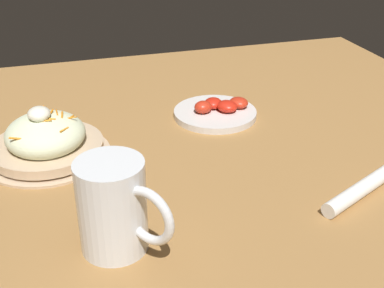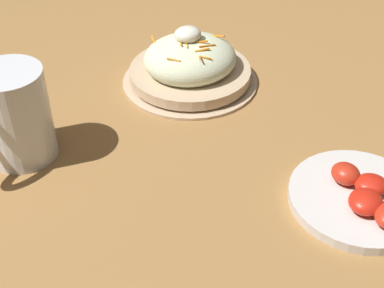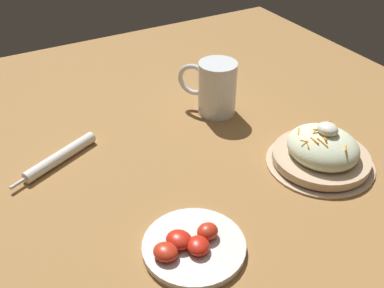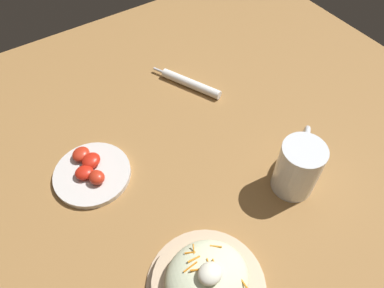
{
  "view_description": "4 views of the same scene",
  "coord_description": "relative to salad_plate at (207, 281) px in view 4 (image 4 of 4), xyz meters",
  "views": [
    {
      "loc": [
        0.68,
        -0.2,
        0.46
      ],
      "look_at": [
        -0.03,
        0.01,
        0.07
      ],
      "focal_mm": 47.5,
      "sensor_mm": 36.0,
      "label": 1
    },
    {
      "loc": [
        0.14,
        0.49,
        0.48
      ],
      "look_at": [
        -0.07,
        0.02,
        0.07
      ],
      "focal_mm": 49.87,
      "sensor_mm": 36.0,
      "label": 2
    },
    {
      "loc": [
        -0.72,
        0.4,
        0.6
      ],
      "look_at": [
        -0.07,
        0.03,
        0.07
      ],
      "focal_mm": 42.87,
      "sensor_mm": 36.0,
      "label": 3
    },
    {
      "loc": [
        -0.31,
        -0.37,
        0.7
      ],
      "look_at": [
        -0.05,
        0.03,
        0.08
      ],
      "focal_mm": 33.35,
      "sensor_mm": 36.0,
      "label": 4
    }
  ],
  "objects": [
    {
      "name": "ground_plane",
      "position": [
        0.18,
        0.22,
        -0.03
      ],
      "size": [
        1.43,
        1.43,
        0.0
      ],
      "primitive_type": "plane",
      "color": "#9E703D"
    },
    {
      "name": "salad_plate",
      "position": [
        0.0,
        0.0,
        0.0
      ],
      "size": [
        0.23,
        0.23,
        0.1
      ],
      "color": "#D1B28E",
      "rests_on": "ground_plane"
    },
    {
      "name": "beer_mug",
      "position": [
        0.29,
        0.08,
        0.03
      ],
      "size": [
        0.13,
        0.12,
        0.13
      ],
      "color": "white",
      "rests_on": "ground_plane"
    },
    {
      "name": "napkin_roll",
      "position": [
        0.28,
        0.48,
        -0.02
      ],
      "size": [
        0.11,
        0.21,
        0.02
      ],
      "color": "white",
      "rests_on": "ground_plane"
    },
    {
      "name": "tomato_plate",
      "position": [
        -0.08,
        0.35,
        -0.02
      ],
      "size": [
        0.18,
        0.18,
        0.04
      ],
      "color": "silver",
      "rests_on": "ground_plane"
    }
  ]
}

